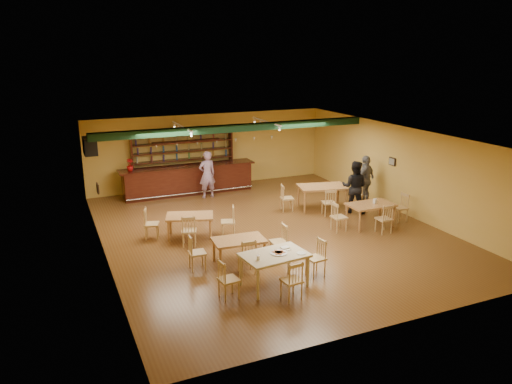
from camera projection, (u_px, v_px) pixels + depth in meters
name	position (u px, v px, depth m)	size (l,w,h in m)	color
floor	(270.00, 231.00, 15.46)	(12.00, 12.00, 0.00)	brown
ceiling_beam	(237.00, 128.00, 17.13)	(10.00, 0.30, 0.25)	black
track_rail_left	(182.00, 127.00, 16.95)	(0.05, 2.50, 0.05)	silver
track_rail_right	(266.00, 122.00, 18.18)	(0.05, 2.50, 0.05)	silver
ac_unit	(91.00, 146.00, 16.68)	(0.34, 0.70, 0.48)	silver
picture_left	(98.00, 188.00, 13.97)	(0.04, 0.34, 0.28)	black
picture_right	(392.00, 162.00, 17.33)	(0.04, 0.34, 0.28)	black
bar_counter	(188.00, 180.00, 19.39)	(5.34, 0.85, 1.13)	#38110B
back_bar_hutch	(183.00, 162.00, 19.79)	(4.13, 0.40, 2.28)	#38110B
poinsettia	(130.00, 165.00, 18.33)	(0.26, 0.26, 0.46)	#AA0F10
dining_table_a	(190.00, 226.00, 14.88)	(1.39, 0.84, 0.70)	#9B6537
dining_table_b	(322.00, 197.00, 17.57)	(1.67, 1.00, 0.84)	#9B6537
dining_table_c	(239.00, 251.00, 13.05)	(1.36, 0.82, 0.68)	#9B6537
dining_table_d	(370.00, 215.00, 15.85)	(1.48, 0.89, 0.74)	#9B6537
near_table	(274.00, 270.00, 11.76)	(1.54, 0.99, 0.82)	tan
pizza_tray	(279.00, 253.00, 11.69)	(0.40, 0.40, 0.01)	silver
parmesan_shaker	(258.00, 258.00, 11.30)	(0.07, 0.07, 0.11)	#EAE5C6
napkin_stack	(285.00, 248.00, 11.99)	(0.20, 0.15, 0.03)	white
pizza_server	(284.00, 251.00, 11.80)	(0.32, 0.09, 0.00)	silver
side_plate	(301.00, 253.00, 11.69)	(0.22, 0.22, 0.01)	white
patron_bar	(207.00, 175.00, 18.77)	(0.66, 0.44, 1.82)	#824596
patron_right_a	(354.00, 187.00, 17.03)	(0.89, 0.70, 1.84)	black
patron_right_b	(365.00, 180.00, 17.92)	(1.08, 0.45, 1.83)	slate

